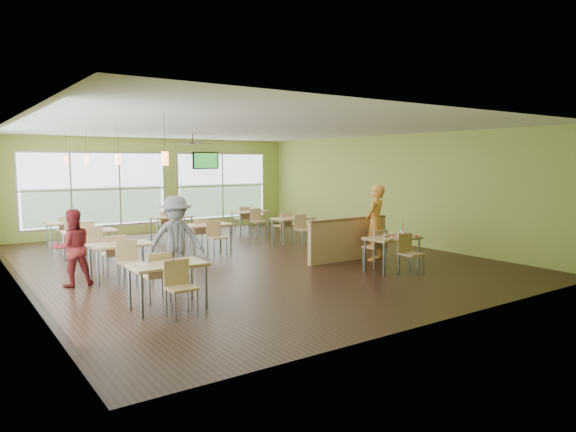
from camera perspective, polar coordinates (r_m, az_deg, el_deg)
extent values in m
plane|color=black|center=(12.79, -4.73, -4.80)|extent=(12.00, 12.00, 0.00)
plane|color=white|center=(12.59, -4.86, 9.66)|extent=(12.00, 12.00, 0.00)
cube|color=#9FAC45|center=(18.02, -14.41, 3.29)|extent=(10.00, 0.04, 3.20)
cube|color=#9FAC45|center=(7.99, 17.29, 0.04)|extent=(10.00, 0.04, 3.20)
cube|color=#9FAC45|center=(10.98, -28.02, 1.16)|extent=(0.04, 12.00, 3.20)
cube|color=#9FAC45|center=(15.69, 11.24, 2.99)|extent=(0.04, 12.00, 3.20)
cube|color=white|center=(9.01, -26.33, -0.15)|extent=(0.02, 4.50, 2.35)
cube|color=white|center=(17.41, -20.56, 2.76)|extent=(4.50, 0.02, 2.35)
cube|color=white|center=(19.03, -7.30, 3.34)|extent=(3.50, 0.02, 2.35)
cube|color=#B7BABC|center=(11.63, -27.86, -4.82)|extent=(0.04, 9.40, 0.05)
cube|color=#B7BABC|center=(18.18, -13.54, -0.62)|extent=(8.00, 0.04, 0.05)
cube|color=tan|center=(11.55, 11.52, -2.40)|extent=(1.20, 0.70, 0.04)
cube|color=brown|center=(11.55, 11.51, -2.52)|extent=(1.22, 0.71, 0.01)
cylinder|color=slate|center=(11.03, 10.62, -4.75)|extent=(0.05, 0.05, 0.71)
cylinder|color=slate|center=(11.81, 14.31, -4.12)|extent=(0.05, 0.05, 0.71)
cylinder|color=slate|center=(11.44, 8.55, -4.33)|extent=(0.05, 0.05, 0.71)
cylinder|color=slate|center=(12.19, 12.25, -3.76)|extent=(0.05, 0.05, 0.71)
cube|color=tan|center=(11.97, 9.58, -3.42)|extent=(0.42, 0.42, 0.04)
cube|color=tan|center=(12.07, 8.97, -2.27)|extent=(0.42, 0.04, 0.40)
cube|color=tan|center=(11.23, 13.52, -4.13)|extent=(0.42, 0.42, 0.04)
cube|color=tan|center=(11.07, 14.28, -3.14)|extent=(0.42, 0.04, 0.40)
cube|color=tan|center=(12.62, 6.73, -2.67)|extent=(2.40, 0.12, 1.00)
cube|color=brown|center=(12.55, 6.75, -0.32)|extent=(2.40, 0.14, 0.04)
cube|color=tan|center=(8.62, -13.23, -5.28)|extent=(1.20, 0.70, 0.04)
cube|color=brown|center=(8.62, -13.23, -5.44)|extent=(1.22, 0.71, 0.01)
cylinder|color=slate|center=(8.25, -15.94, -8.52)|extent=(0.05, 0.05, 0.71)
cylinder|color=slate|center=(8.65, -9.10, -7.70)|extent=(0.05, 0.05, 0.71)
cylinder|color=slate|center=(8.79, -17.18, -7.67)|extent=(0.05, 0.05, 0.71)
cylinder|color=slate|center=(9.16, -10.69, -6.95)|extent=(0.05, 0.05, 0.71)
cube|color=tan|center=(9.18, -14.47, -6.41)|extent=(0.42, 0.42, 0.04)
cube|color=tan|center=(9.31, -14.91, -4.86)|extent=(0.42, 0.04, 0.40)
cube|color=tan|center=(8.18, -11.75, -7.86)|extent=(0.42, 0.42, 0.04)
cube|color=tan|center=(7.96, -11.24, -6.61)|extent=(0.42, 0.04, 0.40)
cube|color=tan|center=(10.95, -18.07, -3.03)|extent=(1.20, 0.70, 0.04)
cube|color=brown|center=(10.95, -18.07, -3.16)|extent=(1.22, 0.71, 0.01)
cylinder|color=slate|center=(10.60, -20.36, -5.46)|extent=(0.05, 0.05, 0.71)
cylinder|color=slate|center=(10.91, -14.84, -4.97)|extent=(0.05, 0.05, 0.71)
cylinder|color=slate|center=(11.15, -21.11, -4.93)|extent=(0.05, 0.05, 0.71)
cylinder|color=slate|center=(11.45, -15.84, -4.48)|extent=(0.05, 0.05, 0.71)
cube|color=tan|center=(11.52, -18.82, -4.03)|extent=(0.42, 0.42, 0.04)
cube|color=tan|center=(11.66, -19.12, -2.83)|extent=(0.42, 0.04, 0.40)
cube|color=tan|center=(10.48, -17.15, -4.95)|extent=(0.42, 0.42, 0.04)
cube|color=tan|center=(10.26, -16.86, -3.92)|extent=(0.42, 0.04, 0.40)
cube|color=tan|center=(13.34, -21.19, -1.56)|extent=(1.20, 0.70, 0.04)
cube|color=brown|center=(13.35, -21.18, -1.67)|extent=(1.22, 0.71, 0.01)
cylinder|color=slate|center=(13.00, -23.13, -3.50)|extent=(0.05, 0.05, 0.71)
cylinder|color=slate|center=(13.25, -18.56, -3.16)|extent=(0.05, 0.05, 0.71)
cylinder|color=slate|center=(13.56, -23.64, -3.15)|extent=(0.05, 0.05, 0.71)
cylinder|color=slate|center=(13.80, -19.24, -2.82)|extent=(0.05, 0.05, 0.71)
cube|color=tan|center=(13.91, -21.68, -2.45)|extent=(0.42, 0.42, 0.04)
cube|color=tan|center=(14.06, -21.89, -1.47)|extent=(0.42, 0.04, 0.40)
cube|color=tan|center=(12.85, -20.56, -3.08)|extent=(0.42, 0.42, 0.04)
cube|color=tan|center=(12.64, -20.38, -2.21)|extent=(0.42, 0.04, 0.40)
cube|color=tan|center=(15.48, -23.12, -0.65)|extent=(1.20, 0.70, 0.04)
cube|color=brown|center=(15.48, -23.12, -0.74)|extent=(1.22, 0.71, 0.01)
cylinder|color=slate|center=(15.14, -24.84, -2.29)|extent=(0.05, 0.05, 0.71)
cylinder|color=slate|center=(15.36, -20.87, -2.02)|extent=(0.05, 0.05, 0.71)
cylinder|color=slate|center=(15.71, -25.21, -2.03)|extent=(0.05, 0.05, 0.71)
cylinder|color=slate|center=(15.92, -21.38, -1.77)|extent=(0.05, 0.05, 0.71)
cube|color=tan|center=(16.04, -23.48, -1.45)|extent=(0.42, 0.42, 0.04)
cube|color=tan|center=(16.20, -23.65, -0.61)|extent=(0.42, 0.04, 0.40)
cube|color=tan|center=(14.97, -22.65, -1.92)|extent=(0.42, 0.42, 0.04)
cube|color=tan|center=(14.76, -22.52, -1.16)|extent=(0.42, 0.04, 0.40)
cube|color=tan|center=(13.85, -8.95, -0.97)|extent=(1.20, 0.70, 0.04)
cube|color=brown|center=(13.85, -8.95, -1.07)|extent=(1.22, 0.71, 0.01)
cylinder|color=slate|center=(13.41, -10.46, -2.84)|extent=(0.05, 0.05, 0.71)
cylinder|color=slate|center=(13.88, -6.40, -2.48)|extent=(0.05, 0.05, 0.71)
cylinder|color=slate|center=(13.93, -11.45, -2.53)|extent=(0.05, 0.05, 0.71)
cylinder|color=slate|center=(14.39, -7.50, -2.19)|extent=(0.05, 0.05, 0.71)
cube|color=tan|center=(14.37, -9.89, -1.85)|extent=(0.42, 0.42, 0.04)
cube|color=tan|center=(14.52, -10.22, -0.91)|extent=(0.42, 0.04, 0.40)
cube|color=tan|center=(13.39, -7.90, -2.39)|extent=(0.42, 0.42, 0.04)
cube|color=tan|center=(13.20, -7.54, -1.55)|extent=(0.42, 0.04, 0.40)
cube|color=tan|center=(16.12, -12.84, -0.07)|extent=(1.20, 0.70, 0.04)
cube|color=brown|center=(16.12, -12.84, -0.16)|extent=(1.22, 0.71, 0.01)
cylinder|color=slate|center=(15.70, -14.24, -1.64)|extent=(0.05, 0.05, 0.71)
cylinder|color=slate|center=(16.11, -10.64, -1.37)|extent=(0.05, 0.05, 0.71)
cylinder|color=slate|center=(16.24, -14.96, -1.41)|extent=(0.05, 0.05, 0.71)
cylinder|color=slate|center=(16.63, -11.46, -1.16)|extent=(0.05, 0.05, 0.71)
cube|color=tan|center=(16.66, -13.53, -0.86)|extent=(0.42, 0.42, 0.04)
cube|color=tan|center=(16.81, -13.78, -0.05)|extent=(0.42, 0.04, 0.40)
cube|color=tan|center=(15.64, -12.06, -1.26)|extent=(0.42, 0.42, 0.04)
cube|color=tan|center=(15.44, -11.80, -0.53)|extent=(0.42, 0.04, 0.40)
cube|color=tan|center=(15.27, 0.54, -0.25)|extent=(1.20, 0.70, 0.04)
cube|color=brown|center=(15.27, 0.54, -0.34)|extent=(1.22, 0.71, 0.01)
cylinder|color=slate|center=(14.77, -0.52, -1.93)|extent=(0.05, 0.05, 0.71)
cylinder|color=slate|center=(15.40, 2.81, -1.61)|extent=(0.05, 0.05, 0.71)
cylinder|color=slate|center=(15.25, -1.75, -1.68)|extent=(0.05, 0.05, 0.71)
cylinder|color=slate|center=(15.86, 1.53, -1.38)|extent=(0.05, 0.05, 0.71)
cube|color=tan|center=(15.75, -0.62, -1.08)|extent=(0.42, 0.42, 0.04)
cube|color=tan|center=(15.88, -1.00, -0.23)|extent=(0.42, 0.04, 0.40)
cube|color=tan|center=(14.86, 1.77, -1.51)|extent=(0.42, 0.42, 0.04)
cube|color=tan|center=(14.68, 2.21, -0.74)|extent=(0.42, 0.04, 0.40)
cube|color=tan|center=(17.35, -4.24, 0.49)|extent=(1.20, 0.70, 0.04)
cube|color=brown|center=(17.36, -4.24, 0.41)|extent=(1.22, 0.71, 0.01)
cylinder|color=slate|center=(16.88, -5.31, -0.96)|extent=(0.05, 0.05, 0.71)
cylinder|color=slate|center=(17.43, -2.22, -0.72)|extent=(0.05, 0.05, 0.71)
cylinder|color=slate|center=(17.38, -6.25, -0.77)|extent=(0.05, 0.05, 0.71)
cylinder|color=slate|center=(17.92, -3.22, -0.54)|extent=(0.05, 0.05, 0.71)
cube|color=tan|center=(17.86, -5.13, -0.27)|extent=(0.42, 0.42, 0.04)
cube|color=tan|center=(18.00, -5.44, 0.48)|extent=(0.42, 0.04, 0.40)
cube|color=tan|center=(16.91, -3.29, -0.60)|extent=(0.42, 0.42, 0.04)
cube|color=tan|center=(16.73, -2.95, 0.08)|extent=(0.42, 0.04, 0.40)
cylinder|color=#2D2119|center=(8.47, -13.58, 8.93)|extent=(0.01, 0.01, 0.70)
cylinder|color=#E3814A|center=(8.46, -13.51, 6.23)|extent=(0.11, 0.11, 0.22)
cylinder|color=#2D2119|center=(10.83, -18.44, 8.12)|extent=(0.01, 0.01, 0.70)
cylinder|color=#E3814A|center=(10.82, -18.37, 6.00)|extent=(0.11, 0.11, 0.22)
cylinder|color=#2D2119|center=(13.25, -21.54, 7.57)|extent=(0.01, 0.01, 0.70)
cylinder|color=#E3814A|center=(13.24, -21.47, 5.84)|extent=(0.11, 0.11, 0.22)
cylinder|color=#2D2119|center=(15.39, -23.45, 7.21)|extent=(0.01, 0.01, 0.70)
cylinder|color=#E3814A|center=(15.39, -23.39, 5.73)|extent=(0.11, 0.11, 0.22)
cylinder|color=#2D2119|center=(15.25, -10.56, 8.49)|extent=(0.03, 0.03, 0.24)
cylinder|color=#2D2119|center=(15.24, -10.55, 7.96)|extent=(0.16, 0.16, 0.06)
cube|color=#2D2119|center=(15.39, -9.35, 7.96)|extent=(0.55, 0.10, 0.01)
cube|color=#2D2119|center=(15.56, -11.09, 7.91)|extent=(0.10, 0.55, 0.01)
cube|color=#2D2119|center=(15.10, -11.78, 7.95)|extent=(0.55, 0.10, 0.01)
cube|color=#2D2119|center=(14.92, -9.99, 8.01)|extent=(0.10, 0.55, 0.01)
cube|color=black|center=(18.62, -9.15, 6.10)|extent=(1.00, 0.06, 0.60)
cube|color=green|center=(18.59, -9.10, 6.10)|extent=(0.90, 0.01, 0.52)
imported|color=orange|center=(12.65, 9.67, -0.74)|extent=(0.80, 0.68, 1.85)
imported|color=maroon|center=(10.73, -22.82, -3.28)|extent=(0.73, 0.57, 1.50)
imported|color=slate|center=(10.53, -12.34, -2.49)|extent=(1.23, 0.87, 1.73)
cone|color=white|center=(11.19, 10.74, -2.27)|extent=(0.08, 0.08, 0.11)
cylinder|color=red|center=(11.19, 10.74, -2.25)|extent=(0.07, 0.07, 0.03)
cylinder|color=white|center=(11.19, 10.75, -1.97)|extent=(0.08, 0.08, 0.01)
cylinder|color=#1881F1|center=(11.17, 10.75, -1.50)|extent=(0.02, 0.05, 0.19)
cone|color=white|center=(11.36, 11.57, -2.11)|extent=(0.10, 0.10, 0.13)
cylinder|color=red|center=(11.36, 11.57, -2.09)|extent=(0.09, 0.09, 0.04)
cylinder|color=white|center=(11.36, 11.58, -1.76)|extent=(0.10, 0.10, 0.01)
cylinder|color=yellow|center=(11.34, 11.59, -1.20)|extent=(0.03, 0.06, 0.23)
cone|color=white|center=(11.49, 12.67, -2.08)|extent=(0.09, 0.09, 0.12)
cylinder|color=red|center=(11.49, 12.67, -2.06)|extent=(0.08, 0.08, 0.03)
cylinder|color=white|center=(11.48, 12.68, -1.76)|extent=(0.09, 0.09, 0.01)
cylinder|color=red|center=(11.47, 12.69, -1.27)|extent=(0.02, 0.05, 0.21)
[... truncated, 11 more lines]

